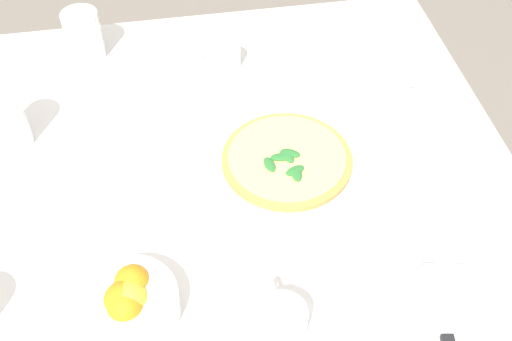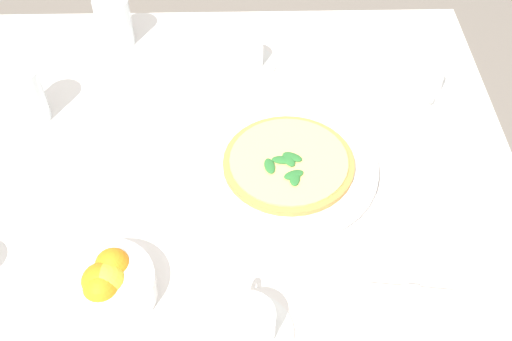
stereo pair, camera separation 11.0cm
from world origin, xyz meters
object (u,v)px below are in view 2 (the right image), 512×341
water_glass_left_edge (27,99)px  coffee_cup_back_corner (249,324)px  water_glass_far_left (114,24)px  coffee_cup_near_left (244,55)px  citrus_bowl (106,284)px  pizza (289,163)px  pizza_plate (288,168)px  coffee_cup_center_back (423,81)px

water_glass_left_edge → coffee_cup_back_corner: bearing=-138.5°
water_glass_far_left → coffee_cup_near_left: bearing=-107.2°
citrus_bowl → pizza: bearing=-49.5°
pizza_plate → citrus_bowl: size_ratio=2.12×
pizza → coffee_cup_near_left: (0.30, 0.08, 0.00)m
pizza → coffee_cup_center_back: (0.22, -0.28, 0.00)m
pizza_plate → coffee_cup_back_corner: bearing=166.7°
coffee_cup_back_corner → citrus_bowl: size_ratio=0.88×
coffee_cup_center_back → water_glass_left_edge: bearing=94.7°
water_glass_left_edge → pizza: bearing=-107.3°
pizza_plate → water_glass_left_edge: (0.15, 0.49, 0.04)m
coffee_cup_near_left → coffee_cup_back_corner: (-0.62, -0.00, -0.00)m
coffee_cup_back_corner → citrus_bowl: (0.07, 0.21, 0.00)m
coffee_cup_near_left → water_glass_left_edge: 0.44m
coffee_cup_near_left → citrus_bowl: bearing=158.9°
pizza_plate → coffee_cup_near_left: 0.31m
citrus_bowl → coffee_cup_center_back: bearing=-51.0°
pizza_plate → water_glass_left_edge: 0.51m
coffee_cup_center_back → water_glass_far_left: bearing=74.5°
coffee_cup_back_corner → water_glass_far_left: (0.70, 0.28, 0.02)m
coffee_cup_near_left → citrus_bowl: 0.59m
pizza_plate → coffee_cup_center_back: 0.35m
coffee_cup_center_back → citrus_bowl: (-0.46, 0.57, 0.00)m
pizza → coffee_cup_back_corner: coffee_cup_back_corner is taller
coffee_cup_near_left → pizza: bearing=-166.2°
pizza → citrus_bowl: size_ratio=1.55×
water_glass_far_left → citrus_bowl: bearing=-174.1°
pizza → water_glass_left_edge: bearing=72.7°
water_glass_far_left → water_glass_left_edge: bearing=150.9°
pizza → coffee_cup_back_corner: (-0.31, 0.07, 0.00)m
coffee_cup_back_corner → water_glass_far_left: size_ratio=1.24×
pizza → citrus_bowl: (-0.24, 0.29, 0.00)m
coffee_cup_back_corner → citrus_bowl: bearing=72.0°
pizza_plate → water_glass_left_edge: water_glass_left_edge is taller
coffee_cup_center_back → water_glass_left_edge: 0.77m
water_glass_left_edge → citrus_bowl: size_ratio=0.76×
pizza → water_glass_far_left: size_ratio=2.17×
water_glass_far_left → coffee_cup_center_back: bearing=-105.5°
coffee_cup_back_corner → coffee_cup_center_back: bearing=-33.9°
pizza → coffee_cup_center_back: coffee_cup_center_back is taller
pizza → water_glass_far_left: water_glass_far_left is taller
pizza → water_glass_far_left: bearing=42.1°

